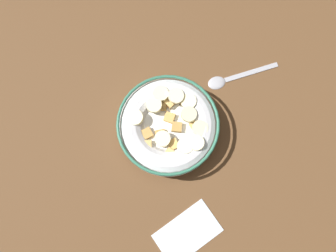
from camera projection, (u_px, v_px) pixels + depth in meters
ground_plane at (168, 130)px, 62.86cm from camera, size 111.38×111.38×2.00cm
cereal_bowl at (168, 126)px, 59.06cm from camera, size 19.51×19.51×5.99cm
spoon at (229, 79)px, 63.84cm from camera, size 15.39×6.84×0.80cm
folded_napkin at (187, 233)px, 57.47cm from camera, size 12.01×7.38×0.30cm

